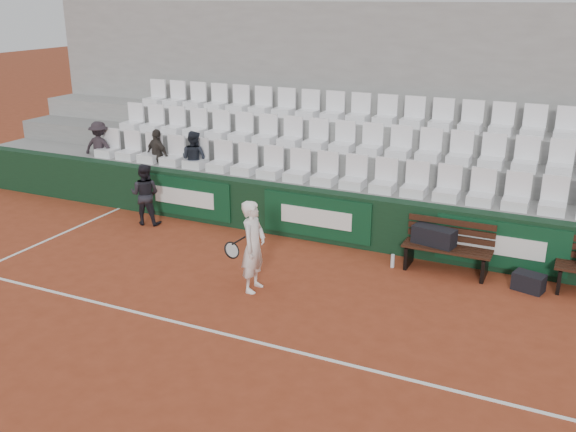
% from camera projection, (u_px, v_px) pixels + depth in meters
% --- Properties ---
extents(ground, '(80.00, 80.00, 0.00)m').
position_uv_depth(ground, '(224.00, 334.00, 9.07)').
color(ground, '#943C21').
rests_on(ground, ground).
extents(court_baseline, '(18.00, 0.06, 0.01)m').
position_uv_depth(court_baseline, '(224.00, 334.00, 9.07)').
color(court_baseline, white).
rests_on(court_baseline, ground).
extents(back_barrier, '(18.00, 0.34, 1.00)m').
position_uv_depth(back_barrier, '(333.00, 217.00, 12.29)').
color(back_barrier, '#10321B').
rests_on(back_barrier, ground).
extents(grandstand_tier_front, '(18.00, 0.95, 1.00)m').
position_uv_depth(grandstand_tier_front, '(341.00, 208.00, 12.86)').
color(grandstand_tier_front, gray).
rests_on(grandstand_tier_front, ground).
extents(grandstand_tier_mid, '(18.00, 0.95, 1.45)m').
position_uv_depth(grandstand_tier_mid, '(357.00, 185.00, 13.60)').
color(grandstand_tier_mid, gray).
rests_on(grandstand_tier_mid, ground).
extents(grandstand_tier_back, '(18.00, 0.95, 1.90)m').
position_uv_depth(grandstand_tier_back, '(372.00, 164.00, 14.34)').
color(grandstand_tier_back, gray).
rests_on(grandstand_tier_back, ground).
extents(grandstand_rear_wall, '(18.00, 0.30, 4.40)m').
position_uv_depth(grandstand_rear_wall, '(383.00, 104.00, 14.46)').
color(grandstand_rear_wall, gray).
rests_on(grandstand_rear_wall, ground).
extents(seat_row_front, '(11.90, 0.44, 0.63)m').
position_uv_depth(seat_row_front, '(339.00, 170.00, 12.44)').
color(seat_row_front, white).
rests_on(seat_row_front, grandstand_tier_front).
extents(seat_row_mid, '(11.90, 0.44, 0.63)m').
position_uv_depth(seat_row_mid, '(356.00, 138.00, 13.11)').
color(seat_row_mid, white).
rests_on(seat_row_mid, grandstand_tier_mid).
extents(seat_row_back, '(11.90, 0.44, 0.63)m').
position_uv_depth(seat_row_back, '(371.00, 109.00, 13.77)').
color(seat_row_back, white).
rests_on(seat_row_back, grandstand_tier_back).
extents(bench_left, '(1.50, 0.56, 0.45)m').
position_uv_depth(bench_left, '(446.00, 260.00, 11.04)').
color(bench_left, '#371B10').
rests_on(bench_left, ground).
extents(sports_bag_left, '(0.78, 0.47, 0.31)m').
position_uv_depth(sports_bag_left, '(434.00, 236.00, 11.05)').
color(sports_bag_left, black).
rests_on(sports_bag_left, bench_left).
extents(sports_bag_ground, '(0.54, 0.41, 0.29)m').
position_uv_depth(sports_bag_ground, '(529.00, 282.00, 10.37)').
color(sports_bag_ground, black).
rests_on(sports_bag_ground, ground).
extents(water_bottle_near, '(0.07, 0.07, 0.24)m').
position_uv_depth(water_bottle_near, '(393.00, 261.00, 11.25)').
color(water_bottle_near, silver).
rests_on(water_bottle_near, ground).
extents(water_bottle_far, '(0.07, 0.07, 0.24)m').
position_uv_depth(water_bottle_far, '(523.00, 281.00, 10.45)').
color(water_bottle_far, silver).
rests_on(water_bottle_far, ground).
extents(tennis_player, '(0.69, 0.57, 1.51)m').
position_uv_depth(tennis_player, '(253.00, 246.00, 10.20)').
color(tennis_player, white).
rests_on(tennis_player, ground).
extents(ball_kid, '(0.72, 0.62, 1.29)m').
position_uv_depth(ball_kid, '(145.00, 194.00, 13.23)').
color(ball_kid, black).
rests_on(ball_kid, ground).
extents(spectator_a, '(0.86, 0.59, 1.23)m').
position_uv_depth(spectator_a, '(98.00, 129.00, 14.78)').
color(spectator_a, '#271F24').
rests_on(spectator_a, grandstand_tier_front).
extents(spectator_b, '(0.75, 0.46, 1.19)m').
position_uv_depth(spectator_b, '(156.00, 136.00, 14.13)').
color(spectator_b, '#332D28').
rests_on(spectator_b, grandstand_tier_front).
extents(spectator_c, '(0.63, 0.50, 1.24)m').
position_uv_depth(spectator_c, '(193.00, 139.00, 13.74)').
color(spectator_c, black).
rests_on(spectator_c, grandstand_tier_front).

